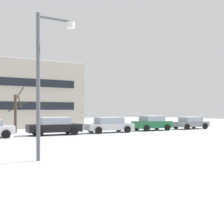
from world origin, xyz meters
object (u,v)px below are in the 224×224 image
Objects in this scene: parked_car_silver at (109,125)px; street_lamp at (45,72)px; parked_car_black at (54,126)px; parked_car_green at (152,123)px; parked_car_gray at (190,123)px.

street_lamp is at bearing -129.20° from parked_car_silver.
parked_car_black is 1.13× the size of parked_car_green.
parked_car_gray is at bearing 0.31° from parked_car_black.
street_lamp is 12.55m from parked_car_black.
parked_car_gray is at bearing 30.25° from street_lamp.
parked_car_silver is at bearing 50.80° from street_lamp.
parked_car_black is at bearing -178.44° from parked_car_green.
parked_car_black is (4.07, 11.51, -2.93)m from street_lamp.
parked_car_green is (14.61, 11.79, -2.92)m from street_lamp.
street_lamp is at bearing -149.75° from parked_car_gray.
parked_car_gray is (5.27, -0.20, -0.08)m from parked_car_green.
parked_car_silver is 1.15× the size of parked_car_green.
parked_car_gray is at bearing 0.75° from parked_car_silver.
parked_car_silver is 5.28m from parked_car_green.
street_lamp is 15.07m from parked_car_silver.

